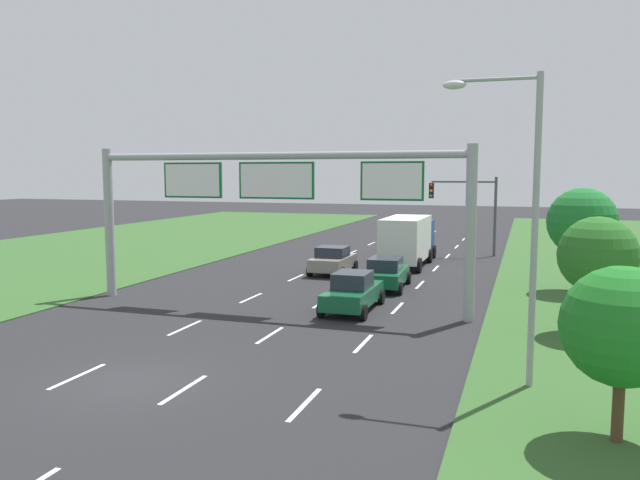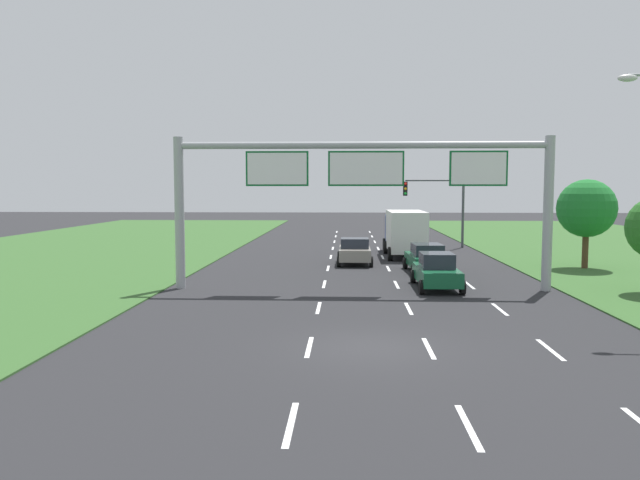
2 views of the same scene
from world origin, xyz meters
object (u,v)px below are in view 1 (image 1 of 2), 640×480
at_px(roadside_tree_near, 622,327).
at_px(roadside_tree_mid, 598,256).
at_px(traffic_light_mast, 467,201).
at_px(car_mid_lane, 353,292).
at_px(car_near_red, 333,260).
at_px(roadside_tree_far, 582,222).
at_px(sign_gantry, 274,194).
at_px(street_lamp, 521,203).
at_px(box_truck, 408,238).
at_px(car_lead_silver, 386,273).

distance_m(roadside_tree_near, roadside_tree_mid, 9.73).
bearing_deg(traffic_light_mast, car_mid_lane, -98.29).
bearing_deg(car_near_red, roadside_tree_far, -7.57).
xyz_separation_m(sign_gantry, roadside_tree_far, (12.94, 7.82, -1.46)).
bearing_deg(roadside_tree_near, roadside_tree_far, 88.22).
height_order(street_lamp, roadside_tree_near, street_lamp).
bearing_deg(car_near_red, roadside_tree_near, -57.93).
relative_size(sign_gantry, roadside_tree_far, 3.34).
distance_m(box_truck, sign_gantry, 15.25).
bearing_deg(roadside_tree_far, roadside_tree_mid, -90.78).
bearing_deg(roadside_tree_far, car_mid_lane, -142.33).
xyz_separation_m(car_near_red, roadside_tree_far, (13.23, -1.71, 2.69)).
distance_m(car_mid_lane, box_truck, 14.13).
bearing_deg(traffic_light_mast, street_lamp, -82.11).
bearing_deg(roadside_tree_mid, street_lamp, -111.88).
bearing_deg(roadside_tree_mid, roadside_tree_far, 89.22).
relative_size(traffic_light_mast, roadside_tree_near, 1.43).
bearing_deg(roadside_tree_far, roadside_tree_near, -91.78).
relative_size(sign_gantry, traffic_light_mast, 3.08).
relative_size(car_mid_lane, sign_gantry, 0.26).
height_order(car_lead_silver, car_mid_lane, car_mid_lane).
distance_m(car_near_red, car_mid_lane, 9.80).
bearing_deg(roadside_tree_mid, car_mid_lane, 172.38).
bearing_deg(traffic_light_mast, box_truck, -117.56).
height_order(car_near_red, roadside_tree_far, roadside_tree_far).
bearing_deg(sign_gantry, roadside_tree_far, 31.13).
xyz_separation_m(roadside_tree_near, roadside_tree_far, (0.57, 18.34, 0.89)).
bearing_deg(car_lead_silver, roadside_tree_near, -64.93).
relative_size(sign_gantry, roadside_tree_mid, 3.98).
distance_m(car_mid_lane, traffic_light_mast, 20.52).
relative_size(car_mid_lane, box_truck, 0.56).
bearing_deg(box_truck, roadside_tree_far, -34.86).
height_order(car_near_red, roadside_tree_near, roadside_tree_near).
relative_size(car_lead_silver, sign_gantry, 0.25).
bearing_deg(car_lead_silver, street_lamp, -66.64).
distance_m(car_mid_lane, sign_gantry, 5.38).
bearing_deg(roadside_tree_mid, box_truck, 122.05).
bearing_deg(car_lead_silver, car_near_red, 134.72).
relative_size(car_lead_silver, car_mid_lane, 0.98).
xyz_separation_m(traffic_light_mast, roadside_tree_mid, (6.50, -21.34, -0.94)).
relative_size(car_lead_silver, box_truck, 0.55).
height_order(car_mid_lane, roadside_tree_near, roadside_tree_near).
bearing_deg(car_near_red, street_lamp, -58.38).
bearing_deg(box_truck, roadside_tree_mid, -58.13).
height_order(car_mid_lane, roadside_tree_mid, roadside_tree_mid).
relative_size(car_mid_lane, roadside_tree_mid, 1.03).
height_order(street_lamp, roadside_tree_far, street_lamp).
xyz_separation_m(roadside_tree_mid, roadside_tree_far, (0.12, 8.62, 0.56)).
distance_m(car_mid_lane, roadside_tree_near, 14.29).
height_order(sign_gantry, traffic_light_mast, sign_gantry).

